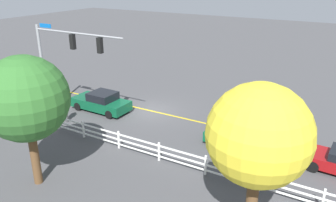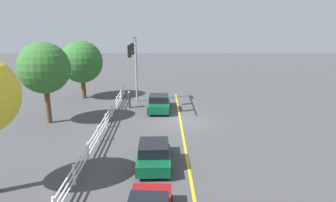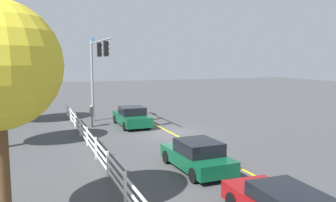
{
  "view_description": "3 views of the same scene",
  "coord_description": "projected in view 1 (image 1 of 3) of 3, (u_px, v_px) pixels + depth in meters",
  "views": [
    {
      "loc": [
        -13.38,
        20.37,
        10.13
      ],
      "look_at": [
        -2.49,
        1.63,
        1.84
      ],
      "focal_mm": 36.08,
      "sensor_mm": 36.0,
      "label": 1
    },
    {
      "loc": [
        -23.97,
        1.44,
        8.04
      ],
      "look_at": [
        -1.48,
        1.08,
        2.16
      ],
      "focal_mm": 31.78,
      "sensor_mm": 36.0,
      "label": 2
    },
    {
      "loc": [
        -21.45,
        8.94,
        5.04
      ],
      "look_at": [
        -0.94,
        0.59,
        2.37
      ],
      "focal_mm": 36.11,
      "sensor_mm": 36.0,
      "label": 3
    }
  ],
  "objects": [
    {
      "name": "ground_plane",
      "position": [
        151.0,
        111.0,
        26.34
      ],
      "size": [
        120.0,
        120.0,
        0.0
      ],
      "primitive_type": "plane",
      "color": "#444447"
    },
    {
      "name": "lane_center_stripe",
      "position": [
        197.0,
        121.0,
        24.46
      ],
      "size": [
        28.0,
        0.16,
        0.01
      ],
      "primitive_type": "cube",
      "color": "gold",
      "rests_on": "ground_plane"
    },
    {
      "name": "signal_assembly",
      "position": [
        63.0,
        54.0,
        23.25
      ],
      "size": [
        7.67,
        0.38,
        6.82
      ],
      "color": "gray",
      "rests_on": "ground_plane"
    },
    {
      "name": "tree_2",
      "position": [
        26.0,
        99.0,
        15.76
      ],
      "size": [
        4.11,
        4.11,
        6.67
      ],
      "color": "brown",
      "rests_on": "ground_plane"
    },
    {
      "name": "tree_0",
      "position": [
        259.0,
        136.0,
        11.56
      ],
      "size": [
        3.71,
        3.71,
        6.77
      ],
      "color": "brown",
      "rests_on": "ground_plane"
    },
    {
      "name": "pedestrian",
      "position": [
        65.0,
        110.0,
        24.13
      ],
      "size": [
        0.43,
        0.32,
        1.69
      ],
      "rotation": [
        0.0,
        0.0,
        4.57
      ],
      "color": "#3F3F42",
      "rests_on": "ground_plane"
    },
    {
      "name": "car_0",
      "position": [
        242.0,
        136.0,
        20.73
      ],
      "size": [
        4.31,
        2.02,
        1.42
      ],
      "rotation": [
        0.0,
        0.0,
        0.02
      ],
      "color": "#0C4C2D",
      "rests_on": "ground_plane"
    },
    {
      "name": "car_2",
      "position": [
        101.0,
        102.0,
        26.16
      ],
      "size": [
        4.67,
        2.09,
        1.52
      ],
      "rotation": [
        0.0,
        0.0,
        -0.01
      ],
      "color": "#0C4C2D",
      "rests_on": "ground_plane"
    },
    {
      "name": "white_rail_fence",
      "position": [
        138.0,
        145.0,
        19.87
      ],
      "size": [
        26.1,
        0.1,
        1.15
      ],
      "color": "white",
      "rests_on": "ground_plane"
    }
  ]
}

